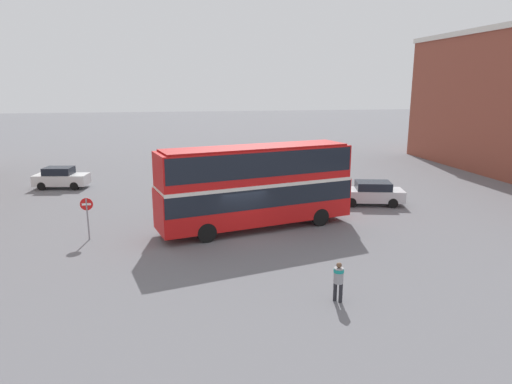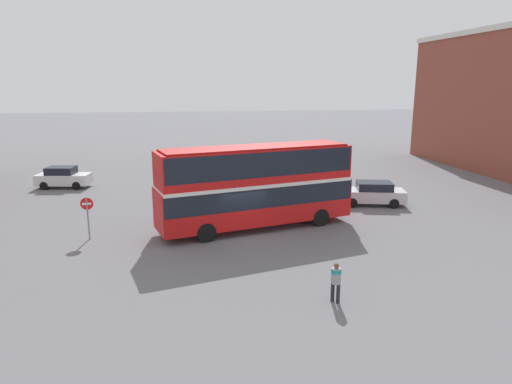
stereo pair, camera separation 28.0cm
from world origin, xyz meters
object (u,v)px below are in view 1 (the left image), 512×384
object	(u,v)px
parked_car_side_street	(289,169)
pedestrian_foreground	(338,278)
no_entry_sign	(87,212)
parked_car_kerb_near	(61,178)
parked_car_kerb_far	(371,193)
double_decker_bus	(256,182)

from	to	relation	value
parked_car_side_street	pedestrian_foreground	bearing A→B (deg)	66.55
pedestrian_foreground	no_entry_sign	distance (m)	14.03
parked_car_kerb_near	parked_car_kerb_far	bearing A→B (deg)	-13.17
parked_car_kerb_far	no_entry_sign	distance (m)	18.41
double_decker_bus	parked_car_side_street	distance (m)	14.97
double_decker_bus	parked_car_kerb_far	xyz separation A→B (m)	(8.77, 3.80, -1.92)
parked_car_kerb_near	parked_car_kerb_far	distance (m)	24.06
double_decker_bus	pedestrian_foreground	distance (m)	9.87
parked_car_kerb_near	pedestrian_foreground	bearing A→B (deg)	-47.32
no_entry_sign	parked_car_side_street	bearing A→B (deg)	43.76
double_decker_bus	parked_car_kerb_far	distance (m)	9.74
parked_car_kerb_far	no_entry_sign	world-z (taller)	no_entry_sign
parked_car_kerb_near	parked_car_kerb_far	world-z (taller)	parked_car_kerb_near
double_decker_bus	pedestrian_foreground	world-z (taller)	double_decker_bus
parked_car_side_street	no_entry_sign	size ratio (longest dim) A/B	2.02
parked_car_side_street	no_entry_sign	xyz separation A→B (m)	(-14.73, -14.11, 0.80)
pedestrian_foreground	parked_car_side_street	bearing A→B (deg)	-140.30
double_decker_bus	no_entry_sign	world-z (taller)	double_decker_bus
parked_car_side_street	parked_car_kerb_near	bearing A→B (deg)	-11.40
pedestrian_foreground	parked_car_kerb_near	distance (m)	27.13
parked_car_kerb_near	parked_car_side_street	distance (m)	18.99
double_decker_bus	parked_car_side_street	size ratio (longest dim) A/B	2.50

